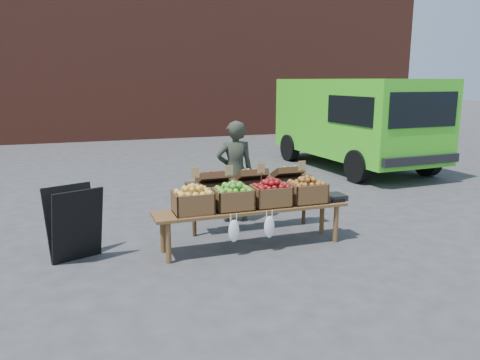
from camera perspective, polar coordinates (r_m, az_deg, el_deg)
name	(u,v)px	position (r m, az deg, el deg)	size (l,w,h in m)	color
ground	(301,252)	(6.44, 7.40, -8.66)	(80.00, 80.00, 0.00)	#414043
brick_building	(139,12)	(20.72, -12.27, 19.39)	(24.00, 4.00, 10.00)	brown
delivery_van	(354,124)	(12.59, 13.75, 6.63)	(2.35, 5.13, 2.30)	#43D122
vendor	(235,172)	(7.55, -0.62, 1.03)	(0.60, 0.39, 1.64)	#2D3326
chalkboard_sign	(74,223)	(6.34, -19.54, -4.99)	(0.64, 0.35, 0.97)	black
back_table	(251,197)	(7.14, 1.39, -2.10)	(2.10, 0.44, 1.04)	#372213
display_bench	(252,227)	(6.47, 1.48, -5.78)	(2.70, 0.56, 0.57)	brown
crate_golden_apples	(193,202)	(6.12, -5.75, -2.74)	(0.50, 0.40, 0.28)	gold
crate_russet_pears	(233,199)	(6.26, -0.86, -2.33)	(0.50, 0.40, 0.28)	#3C8C15
crate_red_apples	(271,196)	(6.45, 3.78, -1.92)	(0.50, 0.40, 0.28)	#730408
crate_green_apples	(307,193)	(6.68, 8.12, -1.53)	(0.50, 0.40, 0.28)	#A36332
weighing_scale	(333,197)	(6.91, 11.23, -2.05)	(0.34, 0.30, 0.08)	black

